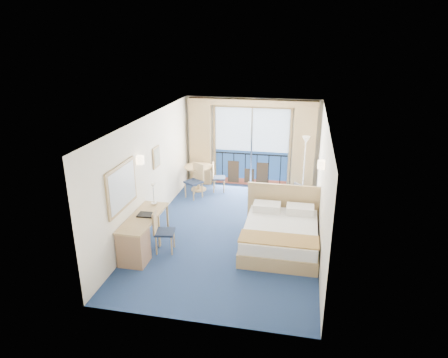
% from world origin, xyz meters
% --- Properties ---
extents(floor, '(6.50, 6.50, 0.00)m').
position_xyz_m(floor, '(0.00, 0.00, 0.00)').
color(floor, navy).
rests_on(floor, ground).
extents(room_walls, '(4.04, 6.54, 2.72)m').
position_xyz_m(room_walls, '(0.00, 0.00, 1.78)').
color(room_walls, silver).
rests_on(room_walls, ground).
extents(balcony_door, '(2.36, 0.03, 2.52)m').
position_xyz_m(balcony_door, '(-0.01, 3.22, 1.14)').
color(balcony_door, navy).
rests_on(balcony_door, room_walls).
extents(curtain_left, '(0.65, 0.22, 2.55)m').
position_xyz_m(curtain_left, '(-1.55, 3.07, 1.28)').
color(curtain_left, tan).
rests_on(curtain_left, room_walls).
extents(curtain_right, '(0.65, 0.22, 2.55)m').
position_xyz_m(curtain_right, '(1.55, 3.07, 1.28)').
color(curtain_right, tan).
rests_on(curtain_right, room_walls).
extents(pelmet, '(3.80, 0.25, 0.18)m').
position_xyz_m(pelmet, '(0.00, 3.10, 2.58)').
color(pelmet, tan).
rests_on(pelmet, room_walls).
extents(mirror, '(0.05, 1.25, 0.95)m').
position_xyz_m(mirror, '(-1.97, -1.50, 1.55)').
color(mirror, tan).
rests_on(mirror, room_walls).
extents(wall_print, '(0.04, 0.42, 0.52)m').
position_xyz_m(wall_print, '(-1.97, 0.45, 1.60)').
color(wall_print, tan).
rests_on(wall_print, room_walls).
extents(sconce_left, '(0.18, 0.18, 0.18)m').
position_xyz_m(sconce_left, '(-1.94, -0.60, 1.85)').
color(sconce_left, '#FFDFB2').
rests_on(sconce_left, room_walls).
extents(sconce_right, '(0.18, 0.18, 0.18)m').
position_xyz_m(sconce_right, '(1.94, -0.15, 1.85)').
color(sconce_right, '#FFDFB2').
rests_on(sconce_right, room_walls).
extents(bed, '(1.76, 2.09, 1.10)m').
position_xyz_m(bed, '(1.18, -0.47, 0.31)').
color(bed, tan).
rests_on(bed, ground).
extents(nightstand, '(0.37, 0.35, 0.49)m').
position_xyz_m(nightstand, '(1.79, 0.81, 0.24)').
color(nightstand, '#986D50').
rests_on(nightstand, ground).
extents(phone, '(0.17, 0.13, 0.07)m').
position_xyz_m(phone, '(1.75, 0.81, 0.52)').
color(phone, silver).
rests_on(phone, nightstand).
extents(armchair, '(1.05, 1.06, 0.69)m').
position_xyz_m(armchair, '(1.36, 1.43, 0.34)').
color(armchair, '#444852').
rests_on(armchair, ground).
extents(floor_lamp, '(0.24, 0.24, 1.77)m').
position_xyz_m(floor_lamp, '(1.60, 2.64, 1.34)').
color(floor_lamp, silver).
rests_on(floor_lamp, ground).
extents(desk, '(0.57, 1.67, 0.78)m').
position_xyz_m(desk, '(-1.70, -1.64, 0.43)').
color(desk, tan).
rests_on(desk, ground).
extents(desk_chair, '(0.48, 0.47, 0.94)m').
position_xyz_m(desk_chair, '(-1.33, -1.19, 0.53)').
color(desk_chair, '#1D2843').
rests_on(desk_chair, ground).
extents(folder, '(0.36, 0.28, 0.03)m').
position_xyz_m(folder, '(-1.66, -1.12, 0.80)').
color(folder, black).
rests_on(folder, desk).
extents(desk_lamp, '(0.13, 0.13, 0.49)m').
position_xyz_m(desk_lamp, '(-1.71, -0.53, 1.15)').
color(desk_lamp, silver).
rests_on(desk_lamp, desk).
extents(round_table, '(0.83, 0.83, 0.75)m').
position_xyz_m(round_table, '(-1.48, 2.49, 0.57)').
color(round_table, tan).
rests_on(round_table, ground).
extents(table_chair_a, '(0.44, 0.43, 0.86)m').
position_xyz_m(table_chair_a, '(-0.93, 2.50, 0.49)').
color(table_chair_a, '#1D2843').
rests_on(table_chair_a, ground).
extents(table_chair_b, '(0.59, 0.59, 0.98)m').
position_xyz_m(table_chair_b, '(-1.42, 1.95, 0.55)').
color(table_chair_b, '#1D2843').
rests_on(table_chair_b, ground).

